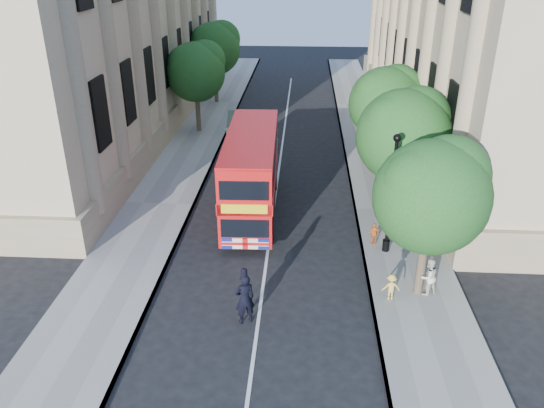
% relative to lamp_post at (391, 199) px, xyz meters
% --- Properties ---
extents(ground, '(120.00, 120.00, 0.00)m').
position_rel_lamp_post_xyz_m(ground, '(-5.00, -6.00, -2.51)').
color(ground, black).
rests_on(ground, ground).
extents(pavement_right, '(3.50, 80.00, 0.12)m').
position_rel_lamp_post_xyz_m(pavement_right, '(0.75, 4.00, -2.45)').
color(pavement_right, gray).
rests_on(pavement_right, ground).
extents(pavement_left, '(3.50, 80.00, 0.12)m').
position_rel_lamp_post_xyz_m(pavement_left, '(-10.75, 4.00, -2.45)').
color(pavement_left, gray).
rests_on(pavement_left, ground).
extents(tree_right_near, '(4.00, 4.00, 6.08)m').
position_rel_lamp_post_xyz_m(tree_right_near, '(0.84, -2.97, 1.74)').
color(tree_right_near, '#473828').
rests_on(tree_right_near, ground).
extents(tree_right_mid, '(4.20, 4.20, 6.37)m').
position_rel_lamp_post_xyz_m(tree_right_mid, '(0.84, 3.03, 1.93)').
color(tree_right_mid, '#473828').
rests_on(tree_right_mid, ground).
extents(tree_right_far, '(4.00, 4.00, 6.15)m').
position_rel_lamp_post_xyz_m(tree_right_far, '(0.84, 9.03, 1.80)').
color(tree_right_far, '#473828').
rests_on(tree_right_far, ground).
extents(tree_left_far, '(4.00, 4.00, 6.30)m').
position_rel_lamp_post_xyz_m(tree_left_far, '(-10.96, 16.03, 1.93)').
color(tree_left_far, '#473828').
rests_on(tree_left_far, ground).
extents(tree_left_back, '(4.20, 4.20, 6.65)m').
position_rel_lamp_post_xyz_m(tree_left_back, '(-10.96, 24.03, 2.20)').
color(tree_left_back, '#473828').
rests_on(tree_left_back, ground).
extents(lamp_post, '(0.32, 0.32, 5.16)m').
position_rel_lamp_post_xyz_m(lamp_post, '(0.00, 0.00, 0.00)').
color(lamp_post, black).
rests_on(lamp_post, pavement_right).
extents(double_decker_bus, '(2.51, 8.57, 3.92)m').
position_rel_lamp_post_xyz_m(double_decker_bus, '(-6.02, 3.48, -0.34)').
color(double_decker_bus, red).
rests_on(double_decker_bus, ground).
extents(box_van, '(2.68, 5.49, 3.03)m').
position_rel_lamp_post_xyz_m(box_van, '(-6.79, 8.56, -1.02)').
color(box_van, black).
rests_on(box_van, ground).
extents(police_constable, '(0.83, 0.71, 1.92)m').
position_rel_lamp_post_xyz_m(police_constable, '(-5.45, -5.00, -1.55)').
color(police_constable, black).
rests_on(police_constable, ground).
extents(woman_pedestrian, '(0.90, 0.84, 1.47)m').
position_rel_lamp_post_xyz_m(woman_pedestrian, '(1.09, -3.08, -1.65)').
color(woman_pedestrian, silver).
rests_on(woman_pedestrian, pavement_right).
extents(child_a, '(0.59, 0.25, 0.99)m').
position_rel_lamp_post_xyz_m(child_a, '(-0.45, 0.51, -1.89)').
color(child_a, orange).
rests_on(child_a, pavement_right).
extents(child_b, '(0.71, 0.45, 1.04)m').
position_rel_lamp_post_xyz_m(child_b, '(-0.30, -3.50, -1.87)').
color(child_b, '#E2C14D').
rests_on(child_b, pavement_right).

